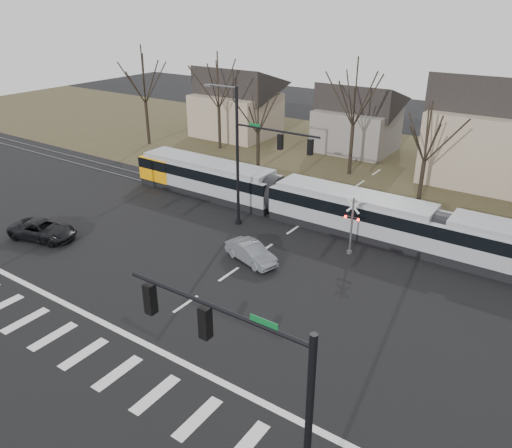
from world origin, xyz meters
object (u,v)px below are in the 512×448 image
Objects in this scene: suv at (43,230)px; sedan at (251,252)px; tram at (350,210)px; rail_crossing_signal at (351,228)px.

sedan is at bearing -83.59° from suv.
tram is 7.60× the size of suv.
tram reaches higher than sedan.
sedan is at bearing -136.00° from rail_crossing_signal.
sedan is at bearing -112.57° from tram.
tram is 10.00× the size of rail_crossing_signal.
rail_crossing_signal is (18.91, 10.18, 1.21)m from suv.
rail_crossing_signal is (1.54, -3.21, 0.23)m from tram.
suv is at bearing -142.37° from tram.
suv is 1.32× the size of rail_crossing_signal.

